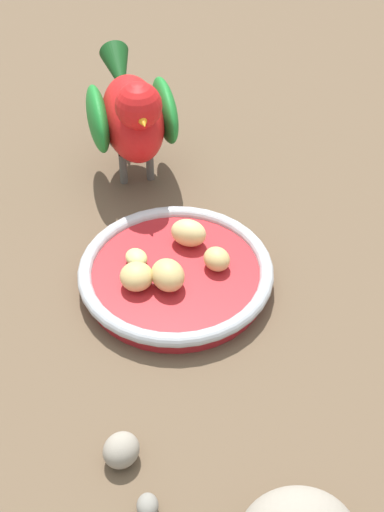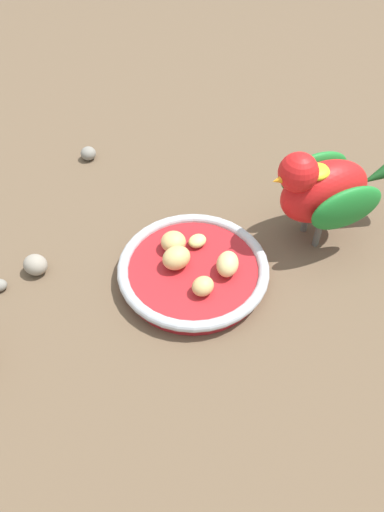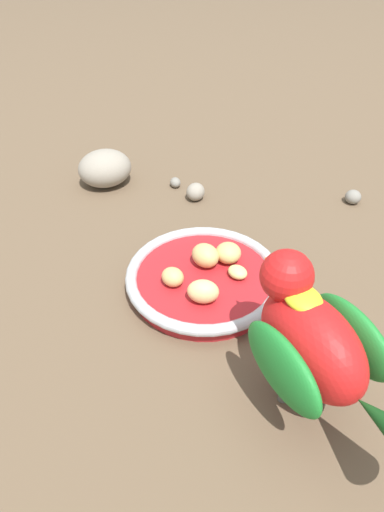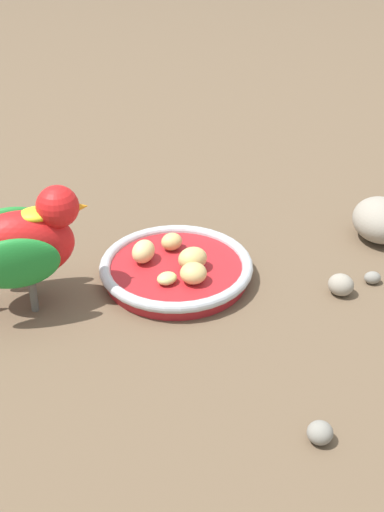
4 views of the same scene
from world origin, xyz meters
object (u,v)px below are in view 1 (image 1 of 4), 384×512
Objects in this scene: apple_piece_4 at (217,259)px; pebble_2 at (121,450)px; apple_piece_0 at (137,276)px; parrot at (132,112)px; apple_piece_3 at (168,275)px; pebble_1 at (148,506)px; apple_piece_2 at (189,233)px; feeding_bowl at (171,275)px; apple_piece_1 at (136,258)px.

apple_piece_4 is 0.89× the size of pebble_2.
parrot is (0.00, -0.20, 0.05)m from apple_piece_0.
pebble_1 is at bearing 84.63° from apple_piece_3.
apple_piece_2 reaches higher than apple_piece_0.
feeding_bowl is 0.20m from parrot.
feeding_bowl is 5.27× the size of apple_piece_2.
parrot is at bearing -68.60° from apple_piece_2.
apple_piece_4 is at bearing -105.66° from pebble_1.
apple_piece_1 is at bearing -87.90° from pebble_1.
apple_piece_2 is at bearing -131.42° from apple_piece_0.
feeding_bowl is 0.20m from pebble_2.
parrot is at bearing -80.61° from apple_piece_3.
apple_piece_0 is 1.30× the size of apple_piece_1.
apple_piece_2 is 0.05m from apple_piece_4.
parrot is at bearing -88.33° from pebble_1.
apple_piece_4 is (-0.05, -0.00, 0.02)m from feeding_bowl.
apple_piece_2 is (-0.02, -0.04, 0.02)m from feeding_bowl.
feeding_bowl is at bearing -102.80° from pebble_2.
feeding_bowl is 5.92× the size of apple_piece_0.
feeding_bowl is 0.04m from apple_piece_1.
apple_piece_1 is 0.18m from parrot.
apple_piece_0 is 1.58× the size of pebble_1.
pebble_1 is (-0.01, 0.43, -0.08)m from parrot.
pebble_2 is (0.02, -0.05, 0.01)m from pebble_1.
apple_piece_0 is at bearing -87.77° from pebble_1.
apple_piece_2 is 1.31× the size of apple_piece_4.
apple_piece_0 is 1.03× the size of pebble_2.
feeding_bowl reaches higher than pebble_1.
parrot reaches higher than apple_piece_2.
apple_piece_2 reaches higher than feeding_bowl.
apple_piece_4 is (-0.05, -0.02, -0.00)m from apple_piece_3.
apple_piece_1 is 1.21× the size of pebble_1.
apple_piece_4 is 0.21m from parrot.
pebble_2 is (0.01, 0.38, -0.07)m from parrot.
pebble_1 is at bearing 81.34° from apple_piece_2.
parrot reaches higher than apple_piece_0.
apple_piece_1 is 0.05m from apple_piece_3.
apple_piece_4 is (-0.03, 0.04, -0.00)m from apple_piece_2.
pebble_2 is at bearing 65.90° from apple_piece_4.
apple_piece_2 is at bearing -54.68° from apple_piece_4.
feeding_bowl is 5.23× the size of apple_piece_3.
parrot reaches higher than apple_piece_3.
pebble_2 is (0.05, 0.20, -0.00)m from feeding_bowl.
pebble_2 reaches higher than pebble_1.
parrot reaches higher than apple_piece_1.
parrot is (0.04, -0.18, 0.07)m from feeding_bowl.
pebble_2 is at bearing 86.96° from apple_piece_1.
apple_piece_4 is at bearing -154.03° from apple_piece_3.
parrot is at bearing -91.24° from pebble_2.
apple_piece_2 is at bearing -98.66° from pebble_1.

